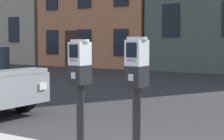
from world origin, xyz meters
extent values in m
cylinder|color=black|center=(-0.36, -0.34, 0.61)|extent=(0.09, 0.09, 0.94)
cube|color=black|center=(-0.36, -0.34, 1.19)|extent=(0.17, 0.24, 0.22)
cube|color=#A5A8AD|center=(-0.36, -0.47, 1.19)|extent=(0.06, 0.01, 0.07)
cube|color=#B7BABF|center=(-0.36, -0.34, 1.43)|extent=(0.17, 0.23, 0.27)
cube|color=black|center=(-0.36, -0.46, 1.46)|extent=(0.12, 0.01, 0.15)
cylinder|color=blue|center=(-0.39, -0.46, 1.36)|extent=(0.02, 0.01, 0.02)
cylinder|color=red|center=(-0.36, -0.46, 1.36)|extent=(0.02, 0.01, 0.02)
cylinder|color=green|center=(-0.32, -0.46, 1.36)|extent=(0.02, 0.01, 0.02)
cylinder|color=#B7BABF|center=(-0.36, -0.34, 1.58)|extent=(0.22, 0.22, 0.03)
cylinder|color=black|center=(0.38, -0.34, 0.62)|extent=(0.09, 0.09, 0.96)
cube|color=black|center=(0.38, -0.34, 1.21)|extent=(0.17, 0.24, 0.22)
cube|color=#A5A8AD|center=(0.39, -0.47, 1.21)|extent=(0.06, 0.01, 0.07)
cube|color=#B7BABF|center=(0.38, -0.34, 1.45)|extent=(0.17, 0.23, 0.27)
cube|color=black|center=(0.39, -0.46, 1.48)|extent=(0.12, 0.01, 0.15)
cylinder|color=blue|center=(0.35, -0.46, 1.38)|extent=(0.02, 0.01, 0.02)
cylinder|color=red|center=(0.39, -0.46, 1.38)|extent=(0.02, 0.01, 0.02)
cylinder|color=green|center=(0.42, -0.46, 1.38)|extent=(0.02, 0.01, 0.02)
cylinder|color=#B7BABF|center=(0.38, -0.34, 1.60)|extent=(0.22, 0.22, 0.03)
cube|color=gray|center=(-3.44, 1.42, 0.94)|extent=(0.48, 1.69, 0.10)
cube|color=white|center=(-3.20, 2.10, 0.62)|extent=(0.04, 0.20, 0.14)
cylinder|color=black|center=(-3.92, 2.26, 0.32)|extent=(0.65, 0.24, 0.64)
cube|color=black|center=(-16.38, 13.71, 2.21)|extent=(0.90, 0.06, 1.60)
cube|color=black|center=(-13.15, 13.71, 1.43)|extent=(0.90, 0.06, 1.43)
cube|color=black|center=(-10.76, 13.71, 1.43)|extent=(0.90, 0.06, 1.43)
cube|color=black|center=(-8.38, 13.71, 1.43)|extent=(0.90, 0.06, 1.43)
cube|color=black|center=(-11.64, 13.71, 1.05)|extent=(1.00, 0.07, 2.10)
cube|color=black|center=(-5.53, 13.71, 2.52)|extent=(0.90, 0.06, 1.60)
camera|label=1|loc=(2.35, -3.89, 1.59)|focal=62.56mm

